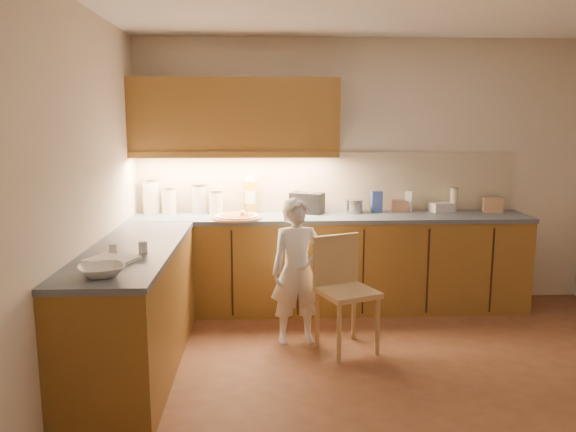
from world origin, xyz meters
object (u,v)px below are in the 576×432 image
(child, at_px, (297,271))
(oil_jug, at_px, (250,196))
(pizza_on_board, at_px, (237,217))
(wooden_chair, at_px, (343,284))
(toaster, at_px, (307,203))

(child, height_order, oil_jug, oil_jug)
(child, bearing_deg, pizza_on_board, 119.51)
(wooden_chair, relative_size, toaster, 2.54)
(oil_jug, bearing_deg, pizza_on_board, -108.03)
(oil_jug, bearing_deg, wooden_chair, -56.75)
(child, bearing_deg, toaster, 72.68)
(oil_jug, distance_m, toaster, 0.56)
(pizza_on_board, bearing_deg, wooden_chair, -42.50)
(pizza_on_board, distance_m, wooden_chair, 1.25)
(wooden_chair, bearing_deg, pizza_on_board, 114.68)
(pizza_on_board, height_order, wooden_chair, pizza_on_board)
(wooden_chair, height_order, toaster, toaster)
(wooden_chair, bearing_deg, child, 136.37)
(child, relative_size, wooden_chair, 1.32)
(pizza_on_board, distance_m, child, 0.90)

